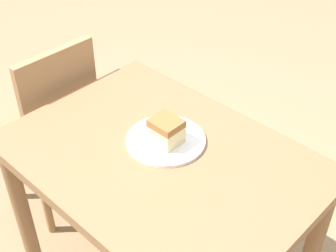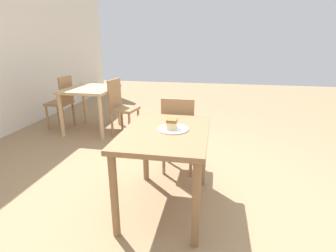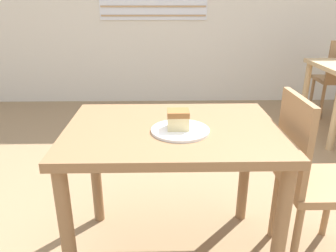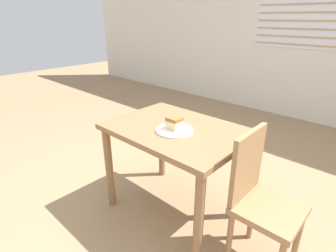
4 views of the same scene
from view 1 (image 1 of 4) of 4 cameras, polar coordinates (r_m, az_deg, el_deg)
ground_plane at (r=2.16m, az=-0.06°, el=-14.44°), size 14.00×14.00×0.00m
dining_table_near at (r=1.56m, az=-0.89°, el=-6.72°), size 0.98×0.71×0.73m
chair_near_window at (r=2.07m, az=-13.89°, el=-0.06°), size 0.36×0.36×0.88m
plate at (r=1.52m, az=-0.27°, el=-1.72°), size 0.26×0.26×0.01m
cake_slice at (r=1.48m, az=-0.22°, el=-0.58°), size 0.10×0.08×0.08m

